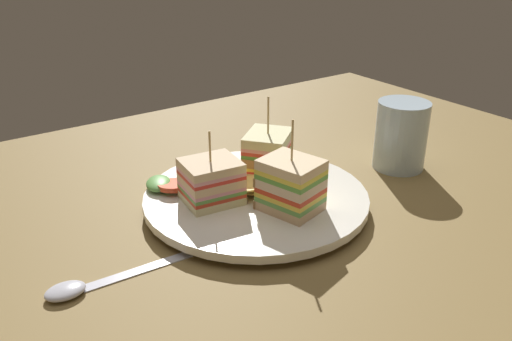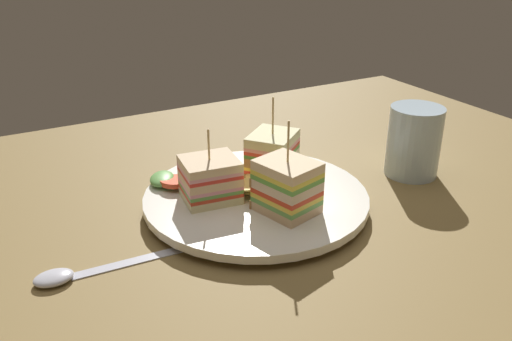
{
  "view_description": "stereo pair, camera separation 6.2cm",
  "coord_description": "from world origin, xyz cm",
  "px_view_note": "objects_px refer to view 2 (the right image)",
  "views": [
    {
      "loc": [
        -32.63,
        -46.44,
        30.86
      ],
      "look_at": [
        0.0,
        0.0,
        4.79
      ],
      "focal_mm": 37.65,
      "sensor_mm": 36.0,
      "label": 1
    },
    {
      "loc": [
        -27.33,
        -49.74,
        30.86
      ],
      "look_at": [
        0.0,
        0.0,
        4.79
      ],
      "focal_mm": 37.65,
      "sensor_mm": 36.0,
      "label": 2
    }
  ],
  "objects_px": {
    "chip_pile": "(253,183)",
    "sandwich_wedge_1": "(210,179)",
    "sandwich_wedge_0": "(272,155)",
    "drinking_glass": "(413,146)",
    "spoon": "(73,274)",
    "sandwich_wedge_2": "(287,187)",
    "plate": "(256,199)"
  },
  "relations": [
    {
      "from": "chip_pile",
      "to": "sandwich_wedge_1",
      "type": "bearing_deg",
      "value": 176.78
    },
    {
      "from": "sandwich_wedge_0",
      "to": "chip_pile",
      "type": "height_order",
      "value": "sandwich_wedge_0"
    },
    {
      "from": "drinking_glass",
      "to": "spoon",
      "type": "bearing_deg",
      "value": -177.25
    },
    {
      "from": "chip_pile",
      "to": "spoon",
      "type": "distance_m",
      "value": 0.23
    },
    {
      "from": "chip_pile",
      "to": "spoon",
      "type": "relative_size",
      "value": 0.49
    },
    {
      "from": "drinking_glass",
      "to": "sandwich_wedge_2",
      "type": "bearing_deg",
      "value": -170.95
    },
    {
      "from": "sandwich_wedge_2",
      "to": "chip_pile",
      "type": "bearing_deg",
      "value": -7.99
    },
    {
      "from": "plate",
      "to": "drinking_glass",
      "type": "height_order",
      "value": "drinking_glass"
    },
    {
      "from": "plate",
      "to": "chip_pile",
      "type": "relative_size",
      "value": 3.7
    },
    {
      "from": "plate",
      "to": "spoon",
      "type": "bearing_deg",
      "value": -169.85
    },
    {
      "from": "drinking_glass",
      "to": "chip_pile",
      "type": "bearing_deg",
      "value": 172.79
    },
    {
      "from": "sandwich_wedge_0",
      "to": "plate",
      "type": "bearing_deg",
      "value": 0.1
    },
    {
      "from": "sandwich_wedge_2",
      "to": "spoon",
      "type": "xyz_separation_m",
      "value": [
        -0.23,
        0.01,
        -0.04
      ]
    },
    {
      "from": "sandwich_wedge_0",
      "to": "drinking_glass",
      "type": "distance_m",
      "value": 0.19
    },
    {
      "from": "plate",
      "to": "drinking_glass",
      "type": "bearing_deg",
      "value": -4.51
    },
    {
      "from": "spoon",
      "to": "drinking_glass",
      "type": "bearing_deg",
      "value": -174.65
    },
    {
      "from": "sandwich_wedge_1",
      "to": "spoon",
      "type": "height_order",
      "value": "sandwich_wedge_1"
    },
    {
      "from": "sandwich_wedge_1",
      "to": "drinking_glass",
      "type": "distance_m",
      "value": 0.28
    },
    {
      "from": "plate",
      "to": "drinking_glass",
      "type": "relative_size",
      "value": 2.83
    },
    {
      "from": "sandwich_wedge_0",
      "to": "sandwich_wedge_2",
      "type": "relative_size",
      "value": 0.98
    },
    {
      "from": "sandwich_wedge_1",
      "to": "sandwich_wedge_2",
      "type": "distance_m",
      "value": 0.09
    },
    {
      "from": "chip_pile",
      "to": "drinking_glass",
      "type": "relative_size",
      "value": 0.77
    },
    {
      "from": "sandwich_wedge_0",
      "to": "sandwich_wedge_2",
      "type": "bearing_deg",
      "value": 30.51
    },
    {
      "from": "plate",
      "to": "sandwich_wedge_1",
      "type": "distance_m",
      "value": 0.06
    },
    {
      "from": "plate",
      "to": "sandwich_wedge_2",
      "type": "relative_size",
      "value": 2.51
    },
    {
      "from": "sandwich_wedge_0",
      "to": "chip_pile",
      "type": "relative_size",
      "value": 1.44
    },
    {
      "from": "sandwich_wedge_1",
      "to": "spoon",
      "type": "distance_m",
      "value": 0.18
    },
    {
      "from": "sandwich_wedge_0",
      "to": "chip_pile",
      "type": "distance_m",
      "value": 0.05
    },
    {
      "from": "sandwich_wedge_0",
      "to": "sandwich_wedge_1",
      "type": "relative_size",
      "value": 1.2
    },
    {
      "from": "sandwich_wedge_0",
      "to": "sandwich_wedge_1",
      "type": "xyz_separation_m",
      "value": [
        -0.09,
        -0.02,
        -0.0
      ]
    },
    {
      "from": "spoon",
      "to": "sandwich_wedge_0",
      "type": "bearing_deg",
      "value": -161.81
    },
    {
      "from": "sandwich_wedge_0",
      "to": "spoon",
      "type": "distance_m",
      "value": 0.28
    }
  ]
}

